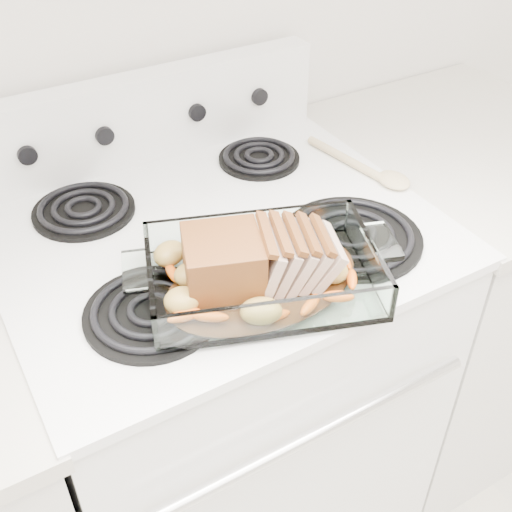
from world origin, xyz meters
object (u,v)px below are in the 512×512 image
electric_range (222,388)px  counter_right (441,294)px  pork_roast (249,265)px  baking_dish (262,277)px

electric_range → counter_right: 0.67m
electric_range → pork_roast: 0.55m
electric_range → baking_dish: electric_range is taller
counter_right → pork_roast: bearing=-164.4°
baking_dish → counter_right: bearing=35.8°
pork_roast → baking_dish: bearing=20.7°
baking_dish → pork_roast: pork_roast is taller
baking_dish → pork_roast: 0.04m
counter_right → baking_dish: baking_dish is taller
counter_right → baking_dish: 0.86m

